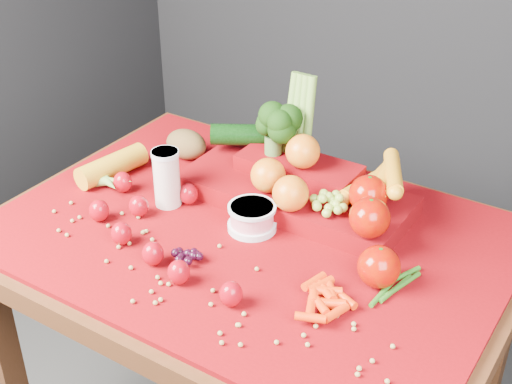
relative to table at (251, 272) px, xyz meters
The scene contains 12 objects.
table is the anchor object (origin of this frame).
red_cloth 0.10m from the table, ahead, with size 1.05×0.75×0.01m, color #6D0308.
milk_glass 0.28m from the table, behind, with size 0.06×0.06×0.13m.
yogurt_bowl 0.14m from the table, 110.57° to the left, with size 0.10×0.10×0.06m.
strawberry_scatter 0.25m from the table, 140.91° to the right, with size 0.48×0.28×0.05m.
dark_grape_cluster 0.20m from the table, 106.59° to the right, with size 0.06×0.05×0.03m, color black, non-canonical shape.
soybean_scatter 0.23m from the table, 90.00° to the right, with size 0.84×0.24×0.01m, color #A28946, non-canonical shape.
corn_ear 0.41m from the table, behind, with size 0.21×0.25×0.06m.
potato 0.40m from the table, 148.80° to the left, with size 0.11×0.08×0.07m, color #503D1D.
baby_carrot_pile 0.31m from the table, 30.96° to the right, with size 0.17×0.17×0.03m, color red, non-canonical shape.
green_bean_pile 0.35m from the table, ahead, with size 0.14×0.12×0.01m, color #245F15, non-canonical shape.
produce_mound 0.23m from the table, 71.78° to the left, with size 0.59×0.38×0.27m.
Camera 1 is at (0.69, -1.05, 1.61)m, focal length 50.00 mm.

